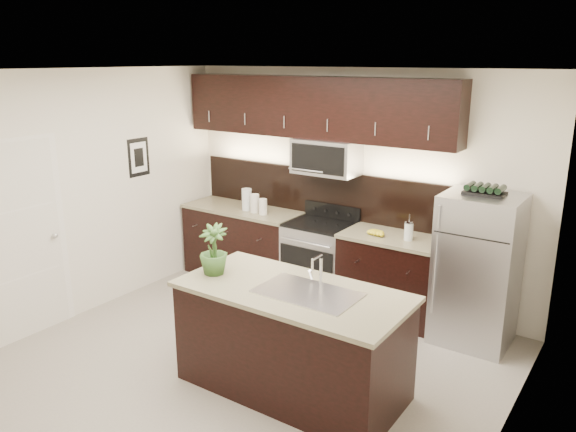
{
  "coord_description": "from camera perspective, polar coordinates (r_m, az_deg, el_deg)",
  "views": [
    {
      "loc": [
        2.99,
        -3.75,
        2.8
      ],
      "look_at": [
        0.06,
        0.55,
        1.33
      ],
      "focal_mm": 35.0,
      "sensor_mm": 36.0,
      "label": 1
    }
  ],
  "objects": [
    {
      "name": "bananas",
      "position": [
        6.2,
        8.59,
        -1.57
      ],
      "size": [
        0.22,
        0.18,
        0.06
      ],
      "primitive_type": "ellipsoid",
      "rotation": [
        0.0,
        0.0,
        -0.13
      ],
      "color": "gold",
      "rests_on": "counter_run"
    },
    {
      "name": "room_walls",
      "position": [
        4.96,
        -5.5,
        2.83
      ],
      "size": [
        4.52,
        4.02,
        2.71
      ],
      "color": "silver",
      "rests_on": "ground"
    },
    {
      "name": "island",
      "position": [
        4.92,
        0.44,
        -12.44
      ],
      "size": [
        1.96,
        0.96,
        0.94
      ],
      "color": "black",
      "rests_on": "ground"
    },
    {
      "name": "wine_rack",
      "position": [
        5.68,
        19.37,
        2.48
      ],
      "size": [
        0.38,
        0.24,
        0.09
      ],
      "color": "black",
      "rests_on": "refrigerator"
    },
    {
      "name": "ground",
      "position": [
        5.55,
        -3.86,
        -14.57
      ],
      "size": [
        4.5,
        4.5,
        0.0
      ],
      "primitive_type": "plane",
      "color": "gray",
      "rests_on": "ground"
    },
    {
      "name": "refrigerator",
      "position": [
        5.91,
        18.66,
        -5.2
      ],
      "size": [
        0.74,
        0.67,
        1.54
      ],
      "primitive_type": "cube",
      "color": "#B2B2B7",
      "rests_on": "ground"
    },
    {
      "name": "plant",
      "position": [
        5.01,
        -7.58,
        -3.39
      ],
      "size": [
        0.32,
        0.32,
        0.45
      ],
      "primitive_type": "imported",
      "rotation": [
        0.0,
        0.0,
        0.32
      ],
      "color": "#305421",
      "rests_on": "island"
    },
    {
      "name": "counter_run",
      "position": [
        6.84,
        1.78,
        -4.14
      ],
      "size": [
        3.51,
        0.65,
        0.94
      ],
      "color": "black",
      "rests_on": "ground"
    },
    {
      "name": "french_press",
      "position": [
        6.05,
        12.16,
        -1.47
      ],
      "size": [
        0.1,
        0.1,
        0.28
      ],
      "rotation": [
        0.0,
        0.0,
        0.28
      ],
      "color": "silver",
      "rests_on": "counter_run"
    },
    {
      "name": "sink_faucet",
      "position": [
        4.65,
        2.08,
        -7.61
      ],
      "size": [
        0.84,
        0.5,
        0.28
      ],
      "color": "silver",
      "rests_on": "island"
    },
    {
      "name": "canisters",
      "position": [
        7.02,
        -3.6,
        1.41
      ],
      "size": [
        0.41,
        0.17,
        0.27
      ],
      "rotation": [
        0.0,
        0.0,
        -0.18
      ],
      "color": "silver",
      "rests_on": "counter_run"
    },
    {
      "name": "upper_fixtures",
      "position": [
        6.58,
        2.8,
        9.99
      ],
      "size": [
        3.49,
        0.4,
        1.66
      ],
      "color": "black",
      "rests_on": "counter_run"
    }
  ]
}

